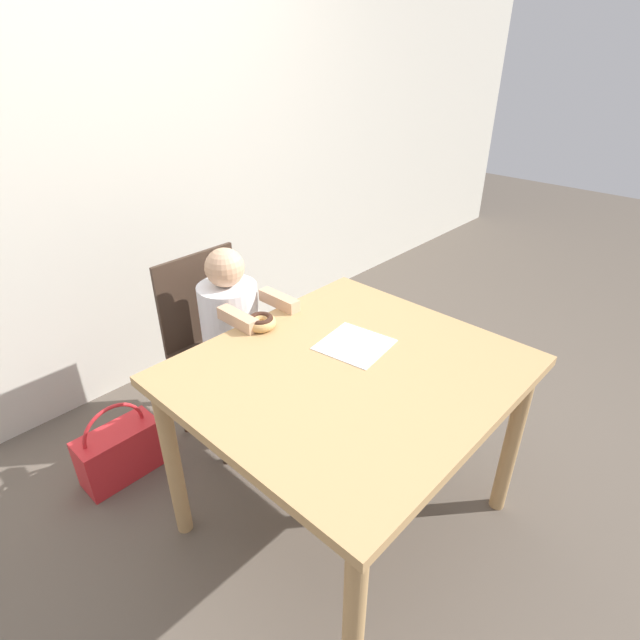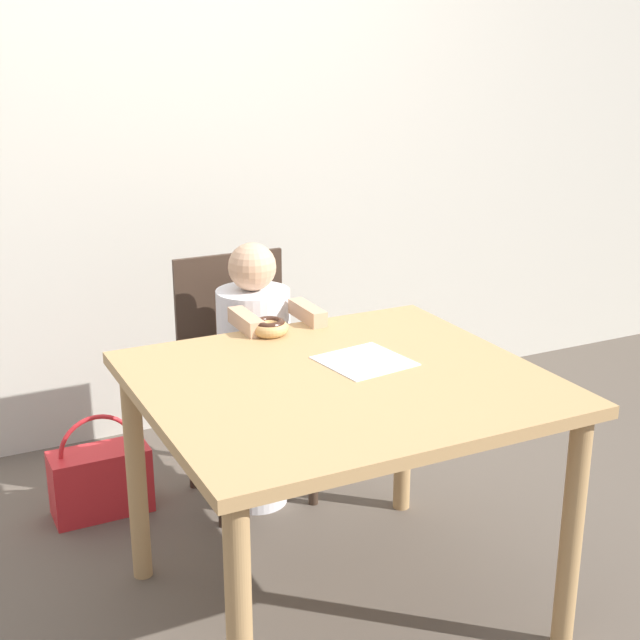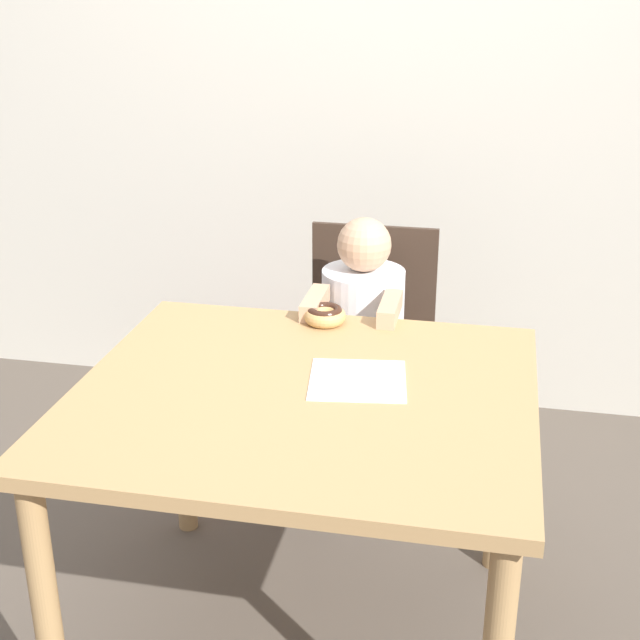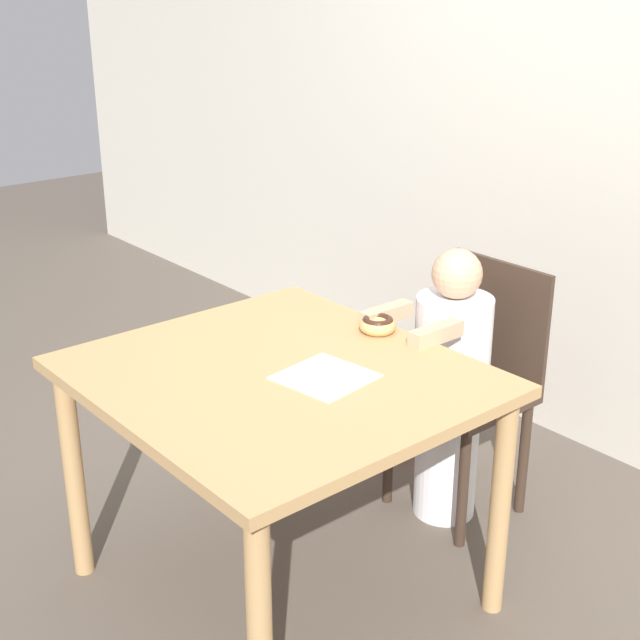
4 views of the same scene
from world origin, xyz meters
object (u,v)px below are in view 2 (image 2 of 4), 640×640
donut (270,327)px  handbag (101,479)px  chair (243,373)px  child_figure (255,379)px

donut → handbag: (-0.47, 0.46, -0.64)m
chair → donut: 0.50m
handbag → chair: bearing=-6.6°
donut → handbag: donut is taller
child_figure → handbag: child_figure is taller
child_figure → handbag: size_ratio=2.56×
chair → child_figure: (-0.00, -0.11, 0.02)m
chair → child_figure: child_figure is taller
handbag → donut: bearing=-44.4°
child_figure → handbag: 0.66m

